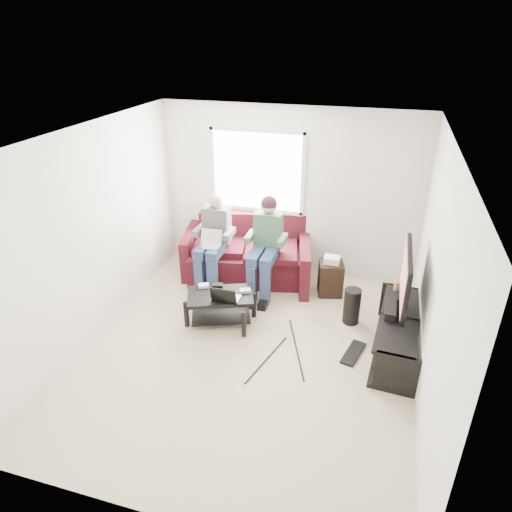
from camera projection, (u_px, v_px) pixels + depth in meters
The scene contains 26 objects.
floor at pixel (246, 350), 5.65m from camera, with size 4.50×4.50×0.00m, color #C4B598.
ceiling at pixel (243, 139), 4.47m from camera, with size 4.50×4.50×0.00m, color white.
wall_back at pixel (288, 193), 6.99m from camera, with size 4.50×4.50×0.00m, color silver.
wall_front at pixel (146, 399), 3.13m from camera, with size 4.50×4.50×0.00m, color silver.
wall_left at pixel (88, 236), 5.56m from camera, with size 4.50×4.50×0.00m, color silver.
wall_right at pixel (435, 282), 4.56m from camera, with size 4.50×4.50×0.00m, color silver.
window at pixel (257, 171), 6.96m from camera, with size 1.48×0.04×1.28m.
sofa at pixel (247, 256), 7.19m from camera, with size 2.21×1.30×0.95m.
person_left at pixel (213, 238), 6.77m from camera, with size 0.40×0.70×1.40m.
person_right at pixel (266, 240), 6.56m from camera, with size 0.40×0.71×1.44m.
laptop_silver at pixel (209, 242), 6.64m from camera, with size 0.32×0.22×0.24m, color silver, non-canonical shape.
coffee_table at pixel (220, 302), 6.05m from camera, with size 0.99×0.80×0.43m.
laptop_black at pixel (226, 291), 5.85m from camera, with size 0.34×0.24×0.24m, color black, non-canonical shape.
controller_a at pixel (204, 286), 6.17m from camera, with size 0.14×0.09×0.04m, color silver.
controller_b at pixel (218, 285), 6.17m from camera, with size 0.14×0.09×0.04m, color black.
controller_c at pixel (245, 291), 6.05m from camera, with size 0.14×0.09×0.04m, color gray.
tv_stand at pixel (397, 336), 5.53m from camera, with size 0.58×1.57×0.51m.
tv at pixel (405, 279), 5.28m from camera, with size 0.12×1.10×0.81m.
soundbar at pixel (390, 307), 5.49m from camera, with size 0.12×0.50×0.10m, color black.
drink_cup at pixel (397, 286), 5.93m from camera, with size 0.08×0.08×0.12m, color #A17A45.
console_white at pixel (397, 351), 5.15m from camera, with size 0.30×0.22×0.06m, color silver.
console_grey at pixel (398, 317), 5.75m from camera, with size 0.34×0.26×0.08m, color gray.
console_black at pixel (397, 333), 5.45m from camera, with size 0.38×0.30×0.07m, color black.
subwoofer at pixel (352, 306), 6.08m from camera, with size 0.22×0.22×0.50m, color black.
keyboard_floor at pixel (353, 353), 5.58m from camera, with size 0.17×0.50×0.03m, color black.
end_table at pixel (331, 277), 6.73m from camera, with size 0.34×0.34×0.61m.
Camera 1 is at (1.38, -4.29, 3.60)m, focal length 32.00 mm.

